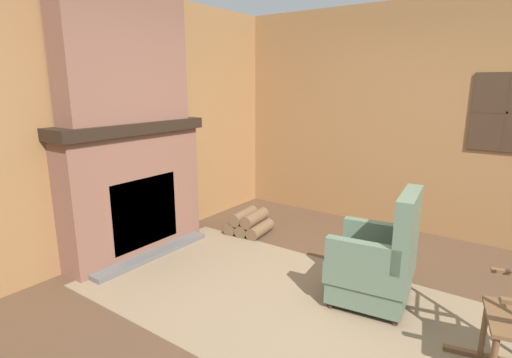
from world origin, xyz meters
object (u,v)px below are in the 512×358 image
armchair (377,263)px  oil_lamp_vase (97,113)px  firewood_stack (249,223)px  storage_case (135,114)px

armchair → oil_lamp_vase: 2.82m
armchair → firewood_stack: bearing=-28.3°
armchair → storage_case: bearing=0.8°
oil_lamp_vase → firewood_stack: bearing=65.2°
oil_lamp_vase → armchair: bearing=17.6°
armchair → firewood_stack: 1.93m
storage_case → firewood_stack: bearing=56.9°
storage_case → oil_lamp_vase: bearing=-90.0°
firewood_stack → storage_case: size_ratio=1.89×
oil_lamp_vase → storage_case: bearing=90.0°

